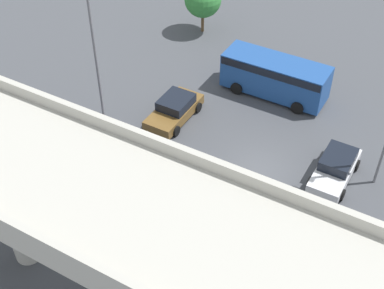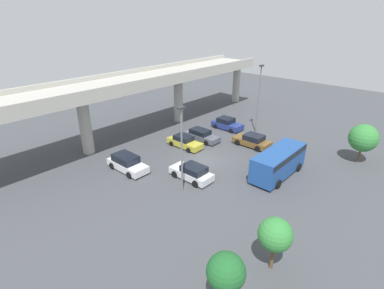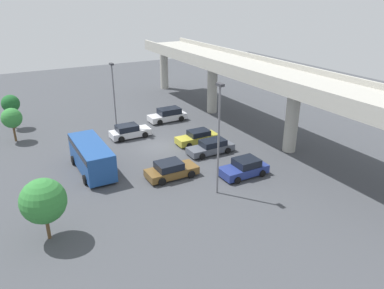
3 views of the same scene
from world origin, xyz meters
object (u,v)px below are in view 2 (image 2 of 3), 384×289
parked_car_2 (184,142)px  tree_front_right (363,138)px  parked_car_1 (192,172)px  parked_car_4 (252,141)px  shuttle_bus (279,161)px  parked_car_3 (201,135)px  tree_front_left (226,272)px  parked_car_0 (127,163)px  lamp_post_mid_lot (182,144)px  parked_car_5 (227,124)px  tree_front_centre (275,235)px  lamp_post_near_aisle (259,95)px

parked_car_2 → tree_front_right: (9.81, -17.01, 2.19)m
parked_car_1 → parked_car_4: bearing=-90.8°
shuttle_bus → parked_car_2: bearing=-84.0°
parked_car_2 → parked_car_4: 8.35m
parked_car_3 → tree_front_left: size_ratio=1.19×
parked_car_0 → parked_car_3: 11.30m
parked_car_3 → tree_front_right: (6.78, -16.90, 2.19)m
parked_car_4 → tree_front_right: tree_front_right is taller
parked_car_3 → parked_car_4: bearing=25.3°
parked_car_4 → lamp_post_mid_lot: size_ratio=0.57×
parked_car_5 → shuttle_bus: shuttle_bus is taller
tree_front_left → tree_front_centre: bearing=-4.2°
lamp_post_near_aisle → parked_car_3: bearing=151.8°
parked_car_1 → lamp_post_mid_lot: lamp_post_mid_lot is taller
parked_car_0 → tree_front_centre: bearing=-6.0°
parked_car_2 → parked_car_4: parked_car_4 is taller
parked_car_3 → parked_car_5: (5.62, -0.01, 0.05)m
parked_car_2 → tree_front_right: size_ratio=1.06×
tree_front_right → parked_car_5: bearing=94.0°
parked_car_0 → parked_car_5: parked_car_0 is taller
parked_car_1 → shuttle_bus: shuttle_bus is taller
parked_car_3 → shuttle_bus: 11.81m
parked_car_3 → shuttle_bus: bearing=-8.8°
tree_front_centre → tree_front_right: bearing=0.5°
parked_car_0 → parked_car_4: 15.46m
lamp_post_near_aisle → tree_front_left: size_ratio=2.23×
lamp_post_near_aisle → parked_car_0: bearing=166.7°
lamp_post_mid_lot → parked_car_0: bearing=97.6°
parked_car_5 → tree_front_right: size_ratio=1.00×
parked_car_4 → tree_front_right: size_ratio=1.05×
lamp_post_mid_lot → tree_front_centre: lamp_post_mid_lot is taller
parked_car_1 → parked_car_5: parked_car_5 is taller
parked_car_0 → parked_car_4: (14.06, -6.42, -0.07)m
parked_car_0 → tree_front_centre: 17.82m
parked_car_1 → parked_car_5: (13.78, 5.73, -0.00)m
shuttle_bus → lamp_post_mid_lot: (-8.55, 5.13, 3.11)m
parked_car_4 → tree_front_centre: 19.57m
parked_car_4 → tree_front_right: bearing=-160.0°
parked_car_3 → lamp_post_near_aisle: bearing=61.8°
tree_front_left → shuttle_bus: bearing=17.7°
parked_car_5 → parked_car_0: bearing=-91.8°
shuttle_bus → lamp_post_near_aisle: 12.40m
lamp_post_near_aisle → lamp_post_mid_lot: 17.66m
parked_car_5 → tree_front_left: (-23.42, -16.73, 2.30)m
parked_car_2 → parked_car_3: parked_car_2 is taller
lamp_post_near_aisle → parked_car_1: bearing=-172.8°
parked_car_2 → lamp_post_near_aisle: bearing=68.8°
parked_car_0 → tree_front_left: bearing=-20.7°
tree_front_centre → parked_car_1: bearing=66.3°
shuttle_bus → lamp_post_mid_lot: lamp_post_mid_lot is taller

